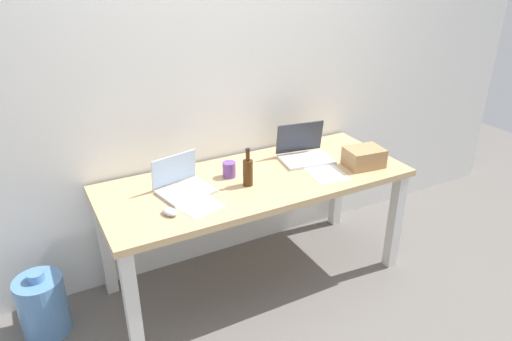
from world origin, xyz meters
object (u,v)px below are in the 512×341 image
(desk, at_px, (256,191))
(coffee_mug, at_px, (229,169))
(laptop_left, at_px, (183,185))
(laptop_right, at_px, (304,152))
(water_cooler_jug, at_px, (43,306))
(cardboard_box, at_px, (364,157))
(computer_mouse, at_px, (170,212))
(beer_bottle, at_px, (248,171))

(desk, xyz_separation_m, coffee_mug, (-0.14, 0.09, 0.14))
(laptop_left, height_order, laptop_right, laptop_right)
(water_cooler_jug, bearing_deg, cardboard_box, -8.47)
(cardboard_box, bearing_deg, desk, 166.26)
(desk, bearing_deg, coffee_mug, 144.97)
(laptop_left, relative_size, cardboard_box, 1.44)
(laptop_left, distance_m, water_cooler_jug, 1.04)
(coffee_mug, bearing_deg, water_cooler_jug, 178.40)
(water_cooler_jug, bearing_deg, desk, -5.60)
(computer_mouse, xyz_separation_m, water_cooler_jug, (-0.69, 0.30, -0.58))
(laptop_right, xyz_separation_m, water_cooler_jug, (-1.72, 0.02, -0.61))
(coffee_mug, bearing_deg, cardboard_box, -17.70)
(laptop_right, relative_size, water_cooler_jug, 0.87)
(laptop_right, relative_size, beer_bottle, 1.56)
(laptop_right, xyz_separation_m, beer_bottle, (-0.50, -0.17, 0.04))
(desk, relative_size, computer_mouse, 18.97)
(coffee_mug, distance_m, water_cooler_jug, 1.31)
(beer_bottle, distance_m, computer_mouse, 0.54)
(desk, xyz_separation_m, computer_mouse, (-0.60, -0.17, 0.11))
(laptop_right, bearing_deg, computer_mouse, -164.73)
(desk, relative_size, cardboard_box, 8.15)
(laptop_right, distance_m, beer_bottle, 0.53)
(laptop_left, distance_m, laptop_right, 0.87)
(coffee_mug, height_order, water_cooler_jug, coffee_mug)
(beer_bottle, height_order, cardboard_box, beer_bottle)
(desk, xyz_separation_m, beer_bottle, (-0.09, -0.06, 0.18))
(computer_mouse, relative_size, cardboard_box, 0.43)
(laptop_left, bearing_deg, cardboard_box, -10.87)
(laptop_left, xyz_separation_m, cardboard_box, (1.14, -0.22, 0.02))
(water_cooler_jug, bearing_deg, laptop_right, -0.63)
(laptop_left, height_order, water_cooler_jug, laptop_left)
(beer_bottle, xyz_separation_m, coffee_mug, (-0.05, 0.15, -0.04))
(laptop_left, relative_size, water_cooler_jug, 0.81)
(laptop_left, relative_size, laptop_right, 0.93)
(desk, distance_m, computer_mouse, 0.64)
(beer_bottle, height_order, coffee_mug, beer_bottle)
(laptop_right, distance_m, cardboard_box, 0.39)
(cardboard_box, relative_size, water_cooler_jug, 0.56)
(beer_bottle, bearing_deg, desk, 34.92)
(laptop_right, relative_size, cardboard_box, 1.56)
(computer_mouse, bearing_deg, desk, -5.09)
(cardboard_box, xyz_separation_m, water_cooler_jug, (-1.99, 0.30, -0.62))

